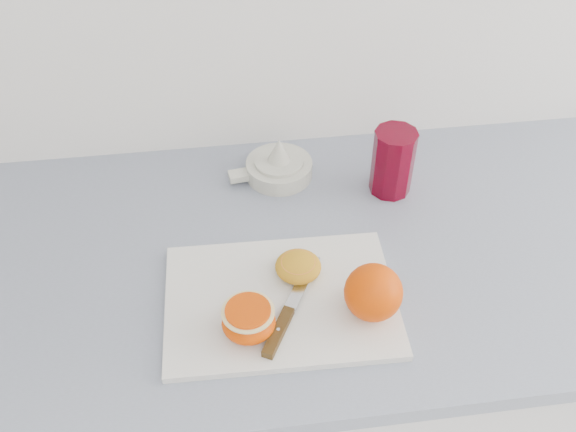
{
  "coord_description": "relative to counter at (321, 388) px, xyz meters",
  "views": [
    {
      "loc": [
        -0.05,
        0.96,
        1.66
      ],
      "look_at": [
        0.05,
        1.7,
        0.96
      ],
      "focal_mm": 40.0,
      "sensor_mm": 36.0,
      "label": 1
    }
  ],
  "objects": [
    {
      "name": "cutting_board",
      "position": [
        -0.1,
        -0.11,
        0.45
      ],
      "size": [
        0.36,
        0.26,
        0.01
      ],
      "primitive_type": "cube",
      "rotation": [
        0.0,
        0.0,
        -0.03
      ],
      "color": "white",
      "rests_on": "counter"
    },
    {
      "name": "red_tumbler",
      "position": [
        0.13,
        0.13,
        0.5
      ],
      "size": [
        0.08,
        0.08,
        0.13
      ],
      "color": "#610114",
      "rests_on": "counter"
    },
    {
      "name": "citrus_juicer",
      "position": [
        -0.06,
        0.19,
        0.47
      ],
      "size": [
        0.16,
        0.12,
        0.08
      ],
      "color": "white",
      "rests_on": "counter"
    },
    {
      "name": "paring_knife",
      "position": [
        -0.1,
        -0.17,
        0.46
      ],
      "size": [
        0.11,
        0.19,
        0.01
      ],
      "color": "#4D3514",
      "rests_on": "cutting_board"
    },
    {
      "name": "half_orange",
      "position": [
        -0.15,
        -0.17,
        0.48
      ],
      "size": [
        0.08,
        0.08,
        0.05
      ],
      "color": "#F76100",
      "rests_on": "cutting_board"
    },
    {
      "name": "whole_orange",
      "position": [
        0.03,
        -0.16,
        0.5
      ],
      "size": [
        0.09,
        0.09,
        0.09
      ],
      "color": "#F76100",
      "rests_on": "cutting_board"
    },
    {
      "name": "counter",
      "position": [
        0.0,
        0.0,
        0.0
      ],
      "size": [
        2.41,
        0.64,
        0.89
      ],
      "color": "silver",
      "rests_on": "ground"
    },
    {
      "name": "squeezed_shell",
      "position": [
        -0.07,
        -0.07,
        0.47
      ],
      "size": [
        0.07,
        0.07,
        0.03
      ],
      "color": "orange",
      "rests_on": "cutting_board"
    }
  ]
}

